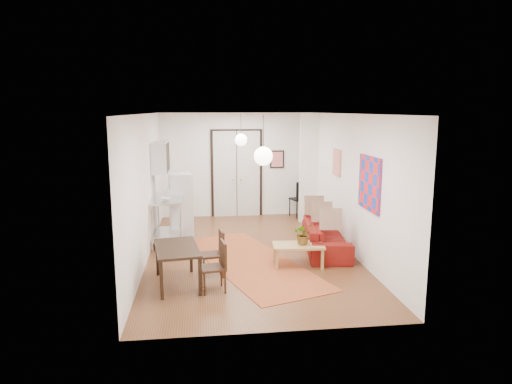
{
  "coord_description": "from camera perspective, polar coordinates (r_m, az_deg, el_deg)",
  "views": [
    {
      "loc": [
        -0.99,
        -9.19,
        2.98
      ],
      "look_at": [
        0.16,
        0.31,
        1.25
      ],
      "focal_mm": 32.0,
      "sensor_mm": 36.0,
      "label": 1
    }
  ],
  "objects": [
    {
      "name": "ceiling",
      "position": [
        9.24,
        -0.79,
        9.76
      ],
      "size": [
        4.2,
        7.0,
        0.02
      ],
      "primitive_type": "cube",
      "color": "white",
      "rests_on": "wall_back"
    },
    {
      "name": "kitchen_counter",
      "position": [
        10.44,
        -10.89,
        -2.56
      ],
      "size": [
        0.71,
        1.37,
        1.04
      ],
      "rotation": [
        0.0,
        0.0,
        -0.02
      ],
      "color": "silver",
      "rests_on": "floor"
    },
    {
      "name": "soap_bottle",
      "position": [
        10.6,
        -10.94,
        0.13
      ],
      "size": [
        0.1,
        0.1,
        0.22
      ],
      "primitive_type": "imported",
      "rotation": [
        0.0,
        0.0,
        -0.02
      ],
      "color": "teal",
      "rests_on": "kitchen_counter"
    },
    {
      "name": "kilim_rug",
      "position": [
        9.15,
        -0.7,
        -8.71
      ],
      "size": [
        2.75,
        4.33,
        0.01
      ],
      "primitive_type": "cube",
      "rotation": [
        0.0,
        0.0,
        0.33
      ],
      "color": "#AE5C2B",
      "rests_on": "floor"
    },
    {
      "name": "pendant_back",
      "position": [
        11.25,
        -1.88,
        6.54
      ],
      "size": [
        0.3,
        0.3,
        0.8
      ],
      "color": "white",
      "rests_on": "ceiling"
    },
    {
      "name": "poster_back",
      "position": [
        12.91,
        2.66,
        4.11
      ],
      "size": [
        0.4,
        0.03,
        0.5
      ],
      "primitive_type": "cube",
      "color": "red",
      "rests_on": "wall_back"
    },
    {
      "name": "stub_partition",
      "position": [
        12.17,
        6.63,
        2.97
      ],
      "size": [
        0.5,
        0.1,
        2.9
      ],
      "primitive_type": "cube",
      "color": "white",
      "rests_on": "floor"
    },
    {
      "name": "wall_back",
      "position": [
        12.82,
        -2.46,
        3.39
      ],
      "size": [
        4.2,
        0.02,
        2.9
      ],
      "primitive_type": "cube",
      "color": "white",
      "rests_on": "floor"
    },
    {
      "name": "floor",
      "position": [
        9.71,
        -0.75,
        -7.62
      ],
      "size": [
        7.0,
        7.0,
        0.0
      ],
      "primitive_type": "plane",
      "color": "brown",
      "rests_on": "ground"
    },
    {
      "name": "fridge",
      "position": [
        11.03,
        -9.35,
        -1.55
      ],
      "size": [
        0.6,
        0.6,
        1.5
      ],
      "primitive_type": "cube",
      "rotation": [
        0.0,
        0.0,
        0.14
      ],
      "color": "silver",
      "rests_on": "floor"
    },
    {
      "name": "wall_right",
      "position": [
        9.81,
        11.52,
        1.08
      ],
      "size": [
        0.02,
        7.0,
        2.9
      ],
      "primitive_type": "cube",
      "color": "white",
      "rests_on": "floor"
    },
    {
      "name": "painting_abstract",
      "position": [
        10.51,
        10.09,
        3.65
      ],
      "size": [
        0.05,
        0.5,
        0.6
      ],
      "primitive_type": "cube",
      "color": "white",
      "rests_on": "wall_right"
    },
    {
      "name": "dining_table",
      "position": [
        7.96,
        -9.86,
        -7.3
      ],
      "size": [
        0.87,
        1.31,
        0.68
      ],
      "rotation": [
        0.0,
        0.0,
        0.14
      ],
      "color": "black",
      "rests_on": "floor"
    },
    {
      "name": "wall_cabinet",
      "position": [
        10.78,
        -11.88,
        4.29
      ],
      "size": [
        0.35,
        1.0,
        0.7
      ],
      "primitive_type": "cube",
      "color": "silver",
      "rests_on": "wall_left"
    },
    {
      "name": "dining_chair_far",
      "position": [
        7.73,
        -5.43,
        -8.66
      ],
      "size": [
        0.45,
        0.59,
        0.84
      ],
      "rotation": [
        0.0,
        0.0,
        -1.43
      ],
      "color": "#372211",
      "rests_on": "floor"
    },
    {
      "name": "dining_chair_near",
      "position": [
        8.39,
        -5.56,
        -7.11
      ],
      "size": [
        0.45,
        0.59,
        0.84
      ],
      "rotation": [
        0.0,
        0.0,
        -1.43
      ],
      "color": "#372211",
      "rests_on": "floor"
    },
    {
      "name": "bowl",
      "position": [
        10.08,
        -11.13,
        -0.85
      ],
      "size": [
        0.25,
        0.25,
        0.06
      ],
      "primitive_type": "imported",
      "rotation": [
        0.0,
        0.0,
        -0.02
      ],
      "color": "beige",
      "rests_on": "kitchen_counter"
    },
    {
      "name": "print_left",
      "position": [
        11.28,
        -12.44,
        4.78
      ],
      "size": [
        0.03,
        0.44,
        0.54
      ],
      "primitive_type": "cube",
      "color": "#905D3C",
      "rests_on": "wall_left"
    },
    {
      "name": "pendant_front",
      "position": [
        7.29,
        0.91,
        4.51
      ],
      "size": [
        0.3,
        0.3,
        0.8
      ],
      "color": "white",
      "rests_on": "ceiling"
    },
    {
      "name": "wall_front",
      "position": [
        5.97,
        2.86,
        -4.61
      ],
      "size": [
        4.2,
        0.02,
        2.9
      ],
      "primitive_type": "cube",
      "color": "white",
      "rests_on": "floor"
    },
    {
      "name": "coffee_table",
      "position": [
        8.86,
        5.3,
        -6.89
      ],
      "size": [
        1.01,
        0.61,
        0.43
      ],
      "rotation": [
        0.0,
        0.0,
        -0.07
      ],
      "color": "#A5884E",
      "rests_on": "floor"
    },
    {
      "name": "painting_popart",
      "position": [
        8.61,
        14.01,
        1.06
      ],
      "size": [
        0.05,
        1.0,
        1.0
      ],
      "primitive_type": "cube",
      "color": "red",
      "rests_on": "wall_right"
    },
    {
      "name": "black_side_chair",
      "position": [
        12.95,
        5.4,
        -0.36
      ],
      "size": [
        0.59,
        0.6,
        1.02
      ],
      "rotation": [
        0.0,
        0.0,
        3.45
      ],
      "color": "black",
      "rests_on": "floor"
    },
    {
      "name": "double_doors",
      "position": [
        12.8,
        -2.43,
        2.26
      ],
      "size": [
        1.44,
        0.06,
        2.5
      ],
      "primitive_type": "cube",
      "color": "silver",
      "rests_on": "wall_back"
    },
    {
      "name": "wall_left",
      "position": [
        9.38,
        -13.63,
        0.57
      ],
      "size": [
        0.02,
        7.0,
        2.9
      ],
      "primitive_type": "cube",
      "color": "white",
      "rests_on": "floor"
    },
    {
      "name": "potted_plant",
      "position": [
        8.81,
        5.96,
        -5.2
      ],
      "size": [
        0.4,
        0.35,
        0.42
      ],
      "primitive_type": "imported",
      "rotation": [
        0.0,
        0.0,
        -0.07
      ],
      "color": "#39632C",
      "rests_on": "coffee_table"
    },
    {
      "name": "sofa",
      "position": [
        9.88,
        8.71,
        -5.55
      ],
      "size": [
        2.22,
        1.12,
        0.62
      ],
      "primitive_type": "imported",
      "rotation": [
        0.0,
        0.0,
        1.43
      ],
      "color": "maroon",
      "rests_on": "floor"
    }
  ]
}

